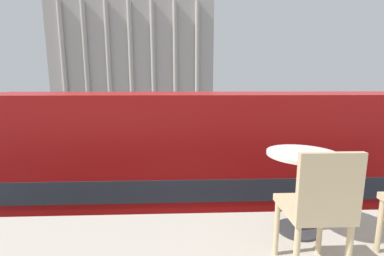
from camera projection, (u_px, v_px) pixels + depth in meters
double_decker_bus at (219, 175)px, 6.10m from camera, size 10.67×2.63×4.37m
cafe_dining_table at (301, 174)px, 2.23m from camera, size 0.60×0.60×0.73m
cafe_chair_0 at (318, 206)px, 1.69m from camera, size 0.40×0.40×0.91m
plaza_building_left at (137, 50)px, 57.91m from camera, size 33.84×15.03×24.69m
traffic_light_near at (227, 122)px, 14.68m from camera, size 0.42×0.24×3.69m
traffic_light_mid at (162, 112)px, 19.65m from camera, size 0.42×0.24×3.76m
pedestrian_red at (232, 117)px, 27.88m from camera, size 0.32×0.32×1.78m
pedestrian_white at (163, 111)px, 34.65m from camera, size 0.32×0.32×1.83m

